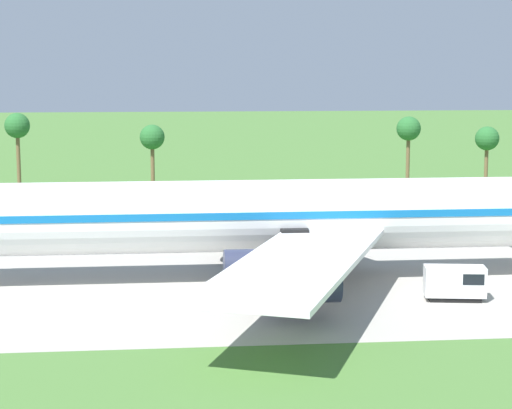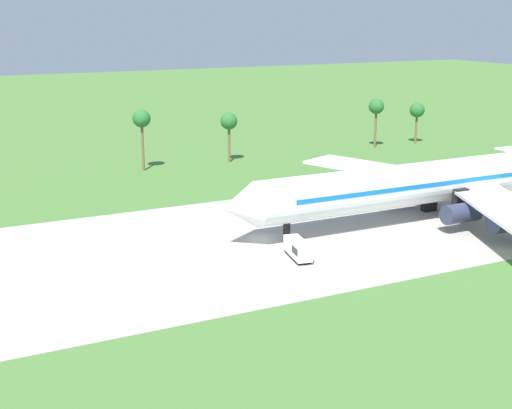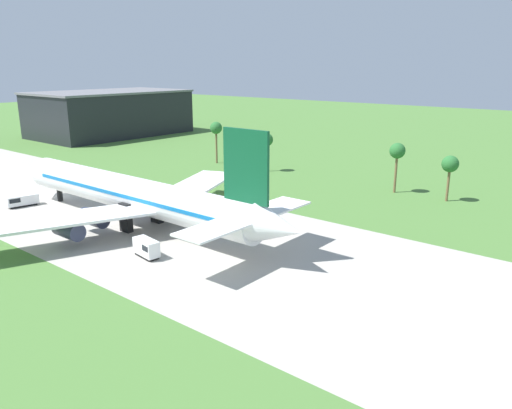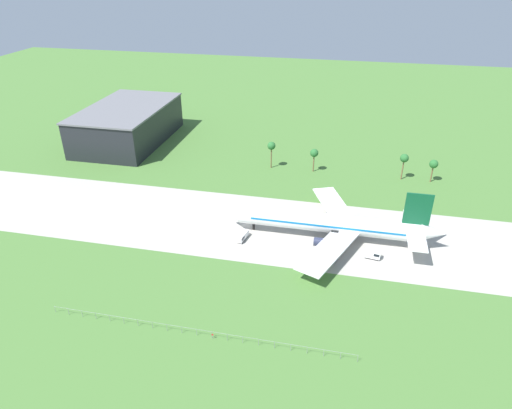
% 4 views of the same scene
% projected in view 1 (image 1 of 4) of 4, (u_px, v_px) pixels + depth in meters
% --- Properties ---
extents(jet_airliner, '(72.88, 58.75, 19.87)m').
position_uv_depth(jet_airliner, '(276.00, 216.00, 82.70)').
color(jet_airliner, white).
rests_on(jet_airliner, ground_plane).
extents(fuel_truck, '(5.16, 2.72, 2.84)m').
position_uv_depth(fuel_truck, '(456.00, 282.00, 75.77)').
color(fuel_truck, black).
rests_on(fuel_truck, ground_plane).
extents(palm_tree_row, '(72.51, 3.60, 12.39)m').
position_uv_depth(palm_tree_row, '(270.00, 134.00, 135.18)').
color(palm_tree_row, brown).
rests_on(palm_tree_row, ground_plane).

